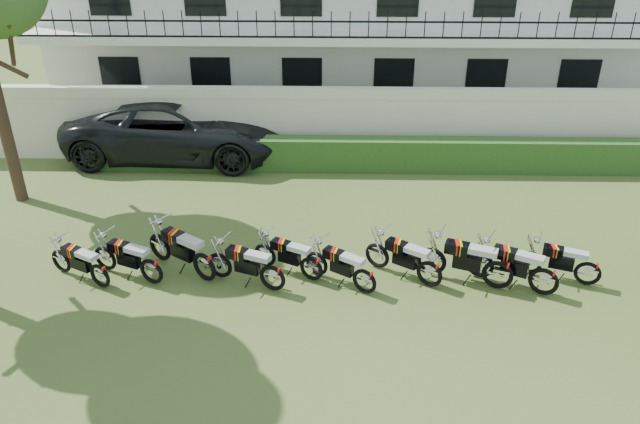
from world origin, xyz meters
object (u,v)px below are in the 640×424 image
object	(u,v)px
motorcycle_2	(204,260)
motorcycle_8	(545,275)
motorcycle_1	(151,266)
motorcycle_7	(499,268)
suv	(178,128)
motorcycle_4	(311,263)
motorcycle_5	(365,276)
motorcycle_0	(99,270)
motorcycle_9	(589,268)
motorcycle_6	(430,268)
motorcycle_3	(272,272)

from	to	relation	value
motorcycle_2	motorcycle_8	world-z (taller)	motorcycle_2
motorcycle_1	motorcycle_7	world-z (taller)	motorcycle_7
motorcycle_2	suv	bearing A→B (deg)	51.43
motorcycle_4	motorcycle_7	bearing A→B (deg)	-66.23
motorcycle_5	suv	bearing A→B (deg)	70.20
motorcycle_0	motorcycle_7	xyz separation A→B (m)	(8.45, 0.15, 0.08)
motorcycle_7	motorcycle_9	world-z (taller)	motorcycle_7
motorcycle_4	motorcycle_6	world-z (taller)	motorcycle_6
motorcycle_7	motorcycle_9	bearing A→B (deg)	-63.45
motorcycle_9	motorcycle_5	bearing A→B (deg)	115.93
motorcycle_9	suv	bearing A→B (deg)	76.89
motorcycle_0	motorcycle_3	world-z (taller)	motorcycle_3
motorcycle_3	motorcycle_6	world-z (taller)	motorcycle_6
motorcycle_4	motorcycle_6	size ratio (longest dim) A/B	0.98
motorcycle_0	motorcycle_5	distance (m)	5.63
motorcycle_3	motorcycle_7	bearing A→B (deg)	-66.45
motorcycle_7	motorcycle_6	bearing A→B (deg)	109.25
motorcycle_0	motorcycle_6	xyz separation A→B (m)	(7.02, 0.20, 0.03)
motorcycle_0	motorcycle_6	world-z (taller)	motorcycle_6
motorcycle_8	motorcycle_9	world-z (taller)	motorcycle_8
motorcycle_4	motorcycle_9	bearing A→B (deg)	-63.38
motorcycle_4	suv	distance (m)	8.24
motorcycle_2	motorcycle_6	world-z (taller)	motorcycle_2
motorcycle_2	motorcycle_8	size ratio (longest dim) A/B	0.98
motorcycle_1	motorcycle_7	bearing A→B (deg)	-66.67
motorcycle_5	motorcycle_8	distance (m)	3.73
motorcycle_2	motorcycle_1	bearing A→B (deg)	132.12
motorcycle_8	motorcycle_9	bearing A→B (deg)	-42.04
motorcycle_0	motorcycle_9	xyz separation A→B (m)	(10.42, 0.33, 0.00)
motorcycle_3	motorcycle_9	world-z (taller)	motorcycle_3
motorcycle_1	motorcycle_6	distance (m)	5.96
motorcycle_6	suv	xyz separation A→B (m)	(-6.94, 7.12, 0.47)
motorcycle_8	suv	size ratio (longest dim) A/B	0.27
motorcycle_3	motorcycle_5	size ratio (longest dim) A/B	1.16
motorcycle_5	motorcycle_0	bearing A→B (deg)	122.47
motorcycle_2	motorcycle_9	distance (m)	8.24
motorcycle_1	motorcycle_7	distance (m)	7.39
motorcycle_0	motorcycle_5	world-z (taller)	motorcycle_5
motorcycle_4	motorcycle_8	size ratio (longest dim) A/B	0.89
motorcycle_5	motorcycle_3	bearing A→B (deg)	121.64
motorcycle_1	motorcycle_4	world-z (taller)	motorcycle_1
motorcycle_7	motorcycle_9	xyz separation A→B (m)	(1.97, 0.18, -0.08)
motorcycle_4	motorcycle_9	world-z (taller)	motorcycle_9
motorcycle_0	motorcycle_9	bearing A→B (deg)	-60.09
motorcycle_8	motorcycle_2	bearing A→B (deg)	114.92
motorcycle_3	motorcycle_7	world-z (taller)	motorcycle_7
motorcycle_6	motorcycle_9	size ratio (longest dim) A/B	0.97
motorcycle_0	motorcycle_3	bearing A→B (deg)	-62.35
motorcycle_1	motorcycle_3	distance (m)	2.63
motorcycle_2	motorcycle_7	distance (m)	6.27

